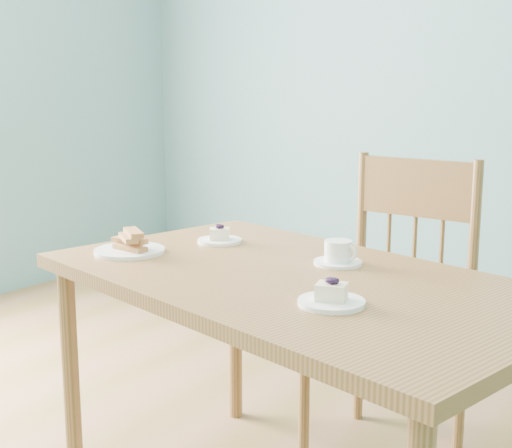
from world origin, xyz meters
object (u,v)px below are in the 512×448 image
(dining_chair, at_px, (393,306))
(cheesecake_plate_far, at_px, (220,238))
(dining_table, at_px, (295,302))
(coffee_cup, at_px, (338,254))
(biscotti_plate, at_px, (129,246))
(cheesecake_plate_near, at_px, (331,298))

(dining_chair, relative_size, cheesecake_plate_far, 7.08)
(dining_table, xyz_separation_m, coffee_cup, (0.04, 0.17, 0.10))
(coffee_cup, bearing_deg, cheesecake_plate_far, -179.88)
(dining_table, xyz_separation_m, biscotti_plate, (-0.55, -0.07, 0.10))
(dining_chair, bearing_deg, cheesecake_plate_far, -137.87)
(dining_chair, distance_m, cheesecake_plate_far, 0.63)
(dining_chair, height_order, coffee_cup, dining_chair)
(biscotti_plate, bearing_deg, cheesecake_plate_far, 63.57)
(dining_chair, bearing_deg, cheesecake_plate_near, -74.75)
(dining_table, xyz_separation_m, cheesecake_plate_near, (0.21, -0.17, 0.09))
(cheesecake_plate_far, bearing_deg, dining_table, -25.40)
(cheesecake_plate_near, xyz_separation_m, cheesecake_plate_far, (-0.63, 0.37, -0.00))
(cheesecake_plate_near, xyz_separation_m, coffee_cup, (-0.17, 0.34, 0.01))
(dining_chair, relative_size, biscotti_plate, 4.75)
(dining_chair, height_order, biscotti_plate, dining_chair)
(dining_chair, xyz_separation_m, biscotti_plate, (-0.58, -0.65, 0.25))
(cheesecake_plate_far, bearing_deg, biscotti_plate, -116.43)
(cheesecake_plate_near, distance_m, coffee_cup, 0.38)
(dining_table, distance_m, coffee_cup, 0.20)
(biscotti_plate, bearing_deg, dining_chair, 48.32)
(dining_table, relative_size, biscotti_plate, 7.18)
(cheesecake_plate_far, xyz_separation_m, coffee_cup, (0.45, -0.03, 0.01))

